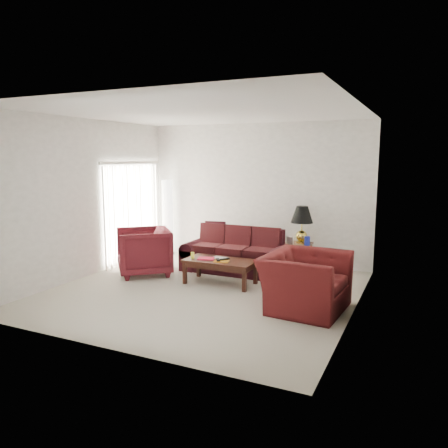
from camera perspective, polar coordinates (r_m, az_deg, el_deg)
name	(u,v)px	position (r m, az deg, el deg)	size (l,w,h in m)	color
floor	(203,291)	(7.59, -2.75, -8.75)	(5.00, 5.00, 0.00)	beige
blinds	(132,213)	(9.72, -11.90, 1.46)	(0.10, 2.00, 2.16)	silver
sofa	(235,251)	(8.71, 1.43, -3.53)	(2.10, 0.91, 0.86)	black
throw_pillow	(215,231)	(9.38, -1.19, -0.97)	(0.43, 0.12, 0.43)	black
end_table	(298,257)	(8.98, 9.59, -4.24)	(0.52, 0.52, 0.56)	#4D341A
table_lamp	(302,225)	(8.89, 10.12, -0.08)	(0.45, 0.45, 0.75)	gold
clock	(290,241)	(8.79, 8.61, -2.15)	(0.14, 0.05, 0.14)	white
blue_canister	(307,241)	(8.72, 10.80, -2.17)	(0.11, 0.11, 0.18)	#162195
picture_frame	(295,236)	(9.17, 9.27, -1.60)	(0.14, 0.02, 0.18)	silver
floor_lamp	(168,217)	(10.29, -7.38, 0.91)	(0.29, 0.29, 1.78)	white
armchair_left	(144,251)	(8.67, -10.43, -3.54)	(0.98, 1.01, 0.91)	#481017
armchair_right	(305,282)	(6.74, 10.54, -7.42)	(1.30, 1.13, 0.84)	#430F10
coffee_table	(220,272)	(7.95, -0.51, -6.26)	(1.27, 0.64, 0.45)	black
magazine_red	(206,259)	(7.96, -2.36, -4.53)	(0.30, 0.23, 0.02)	#B91230
magazine_white	(219,258)	(8.00, -0.69, -4.46)	(0.27, 0.20, 0.02)	silver
magazine_orange	(221,261)	(7.76, -0.34, -4.88)	(0.26, 0.19, 0.01)	#BB7516
remote_a	(218,260)	(7.78, -0.80, -4.69)	(0.06, 0.19, 0.02)	black
remote_b	(224,259)	(7.83, 0.06, -4.59)	(0.05, 0.19, 0.02)	black
yellow_glass	(193,255)	(8.01, -4.13, -4.10)	(0.07, 0.07, 0.12)	gold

